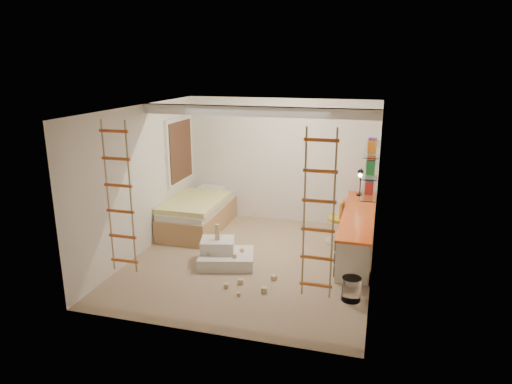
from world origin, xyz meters
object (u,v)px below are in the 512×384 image
(swivel_chair, at_px, (339,228))
(desk, at_px, (357,231))
(play_platform, at_px, (224,255))
(bed, at_px, (198,213))

(swivel_chair, bearing_deg, desk, -45.30)
(desk, xyz_separation_m, play_platform, (-2.14, -1.08, -0.25))
(bed, relative_size, swivel_chair, 2.41)
(bed, bearing_deg, desk, -6.49)
(desk, bearing_deg, swivel_chair, 134.70)
(desk, relative_size, swivel_chair, 3.37)
(bed, relative_size, play_platform, 1.89)
(desk, distance_m, bed, 3.22)
(desk, relative_size, bed, 1.40)
(bed, xyz_separation_m, play_platform, (1.06, -1.45, -0.17))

